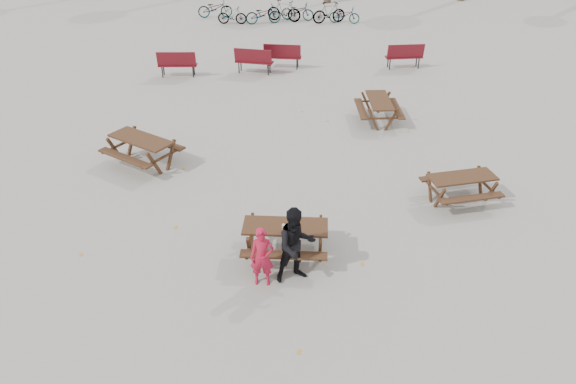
# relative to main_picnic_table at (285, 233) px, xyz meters

# --- Properties ---
(ground) EXTENTS (80.00, 80.00, 0.00)m
(ground) POSITION_rel_main_picnic_table_xyz_m (0.00, 0.00, -0.59)
(ground) COLOR gray
(ground) RESTS_ON ground
(main_picnic_table) EXTENTS (1.80, 1.45, 0.78)m
(main_picnic_table) POSITION_rel_main_picnic_table_xyz_m (0.00, 0.00, 0.00)
(main_picnic_table) COLOR #351D13
(main_picnic_table) RESTS_ON ground
(food_tray) EXTENTS (0.18, 0.11, 0.03)m
(food_tray) POSITION_rel_main_picnic_table_xyz_m (0.15, -0.20, 0.21)
(food_tray) COLOR white
(food_tray) RESTS_ON main_picnic_table
(bread_roll) EXTENTS (0.14, 0.06, 0.05)m
(bread_roll) POSITION_rel_main_picnic_table_xyz_m (0.15, -0.20, 0.25)
(bread_roll) COLOR tan
(bread_roll) RESTS_ON food_tray
(soda_bottle) EXTENTS (0.07, 0.07, 0.17)m
(soda_bottle) POSITION_rel_main_picnic_table_xyz_m (-0.03, -0.19, 0.26)
(soda_bottle) COLOR silver
(soda_bottle) RESTS_ON main_picnic_table
(child) EXTENTS (0.49, 0.33, 1.31)m
(child) POSITION_rel_main_picnic_table_xyz_m (-0.41, -0.95, 0.07)
(child) COLOR #B31632
(child) RESTS_ON ground
(adult) EXTENTS (0.99, 0.89, 1.68)m
(adult) POSITION_rel_main_picnic_table_xyz_m (0.26, -0.77, 0.25)
(adult) COLOR black
(adult) RESTS_ON ground
(picnic_table_east) EXTENTS (1.96, 1.74, 0.71)m
(picnic_table_east) POSITION_rel_main_picnic_table_xyz_m (4.22, 2.46, -0.23)
(picnic_table_east) COLOR #351D13
(picnic_table_east) RESTS_ON ground
(picnic_table_north) EXTENTS (2.39, 2.26, 0.81)m
(picnic_table_north) POSITION_rel_main_picnic_table_xyz_m (-4.23, 3.95, -0.18)
(picnic_table_north) COLOR #351D13
(picnic_table_north) RESTS_ON ground
(picnic_table_far) EXTENTS (1.54, 1.85, 0.75)m
(picnic_table_far) POSITION_rel_main_picnic_table_xyz_m (2.60, 7.34, -0.21)
(picnic_table_far) COLOR #351D13
(picnic_table_far) RESTS_ON ground
(park_bench_row) EXTENTS (10.55, 2.17, 1.03)m
(park_bench_row) POSITION_rel_main_picnic_table_xyz_m (-0.92, 12.10, -0.07)
(park_bench_row) COLOR maroon
(park_bench_row) RESTS_ON ground
(bicycle_row) EXTENTS (8.62, 2.18, 1.09)m
(bicycle_row) POSITION_rel_main_picnic_table_xyz_m (-1.54, 19.94, -0.10)
(bicycle_row) COLOR black
(bicycle_row) RESTS_ON ground
(fallen_leaves) EXTENTS (11.00, 11.00, 0.01)m
(fallen_leaves) POSITION_rel_main_picnic_table_xyz_m (0.50, 2.50, -0.58)
(fallen_leaves) COLOR #BC8B2D
(fallen_leaves) RESTS_ON ground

